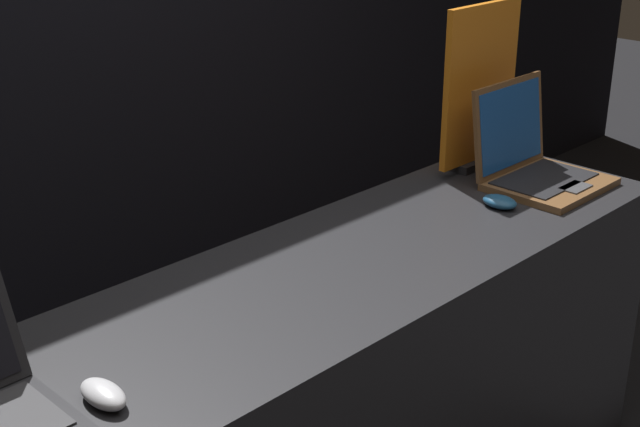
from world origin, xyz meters
name	(u,v)px	position (x,y,z in m)	size (l,w,h in m)	color
mouse_front	(103,394)	(-0.62, 0.20, 0.88)	(0.06, 0.11, 0.04)	#B2B2B7
laptop_back	(534,161)	(0.85, 0.27, 0.93)	(0.33, 0.30, 0.28)	brown
mouse_back	(500,202)	(0.63, 0.23, 0.88)	(0.07, 0.10, 0.03)	navy
promo_stand_back	(480,91)	(0.85, 0.47, 1.10)	(0.33, 0.07, 0.49)	black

